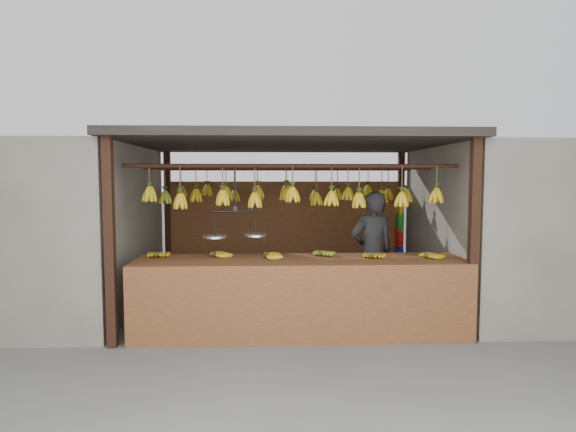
{
  "coord_description": "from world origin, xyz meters",
  "views": [
    {
      "loc": [
        -0.27,
        -6.73,
        1.85
      ],
      "look_at": [
        0.0,
        0.3,
        1.3
      ],
      "focal_mm": 30.0,
      "sensor_mm": 36.0,
      "label": 1
    }
  ],
  "objects": [
    {
      "name": "hanging_bananas",
      "position": [
        -0.0,
        0.01,
        1.62
      ],
      "size": [
        3.62,
        2.23,
        0.39
      ],
      "color": "gold",
      "rests_on": "ground"
    },
    {
      "name": "balance_scale",
      "position": [
        -0.68,
        -1.0,
        1.21
      ],
      "size": [
        0.76,
        0.43,
        0.85
      ],
      "color": "black",
      "rests_on": "ground"
    },
    {
      "name": "ground",
      "position": [
        0.0,
        0.0,
        0.0
      ],
      "size": [
        80.0,
        80.0,
        0.0
      ],
      "primitive_type": "plane",
      "color": "#5B5B57"
    },
    {
      "name": "stall",
      "position": [
        0.0,
        0.33,
        1.97
      ],
      "size": [
        4.3,
        3.3,
        2.4
      ],
      "color": "black",
      "rests_on": "ground"
    },
    {
      "name": "vendor",
      "position": [
        1.14,
        -0.23,
        0.84
      ],
      "size": [
        0.68,
        0.52,
        1.67
      ],
      "primitive_type": "imported",
      "rotation": [
        0.0,
        0.0,
        3.36
      ],
      "color": "#262628",
      "rests_on": "ground"
    },
    {
      "name": "neighbor_left",
      "position": [
        -3.6,
        0.0,
        1.15
      ],
      "size": [
        3.0,
        3.0,
        2.3
      ],
      "primitive_type": "cube",
      "color": "slate",
      "rests_on": "ground"
    },
    {
      "name": "counter",
      "position": [
        0.09,
        -1.24,
        0.72
      ],
      "size": [
        3.89,
        0.88,
        0.96
      ],
      "color": "brown",
      "rests_on": "ground"
    },
    {
      "name": "neighbor_right",
      "position": [
        3.6,
        0.0,
        1.15
      ],
      "size": [
        3.0,
        3.0,
        2.3
      ],
      "primitive_type": "cube",
      "color": "slate",
      "rests_on": "ground"
    },
    {
      "name": "bag_bundles",
      "position": [
        1.94,
        1.35,
        0.97
      ],
      "size": [
        0.08,
        0.26,
        1.25
      ],
      "color": "yellow",
      "rests_on": "ground"
    }
  ]
}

